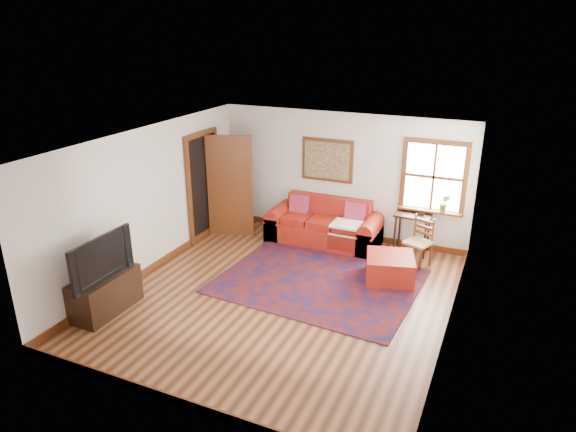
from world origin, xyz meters
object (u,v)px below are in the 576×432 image
at_px(red_ottoman, 390,268).
at_px(ladder_back_chair, 420,240).
at_px(media_cabinet, 105,293).
at_px(side_table, 413,220).
at_px(red_leather_sofa, 324,228).

xyz_separation_m(red_ottoman, ladder_back_chair, (0.32, 0.79, 0.26)).
distance_m(red_ottoman, media_cabinet, 4.54).
bearing_deg(side_table, red_ottoman, -94.21).
bearing_deg(red_ottoman, media_cabinet, -158.74).
height_order(side_table, media_cabinet, side_table).
relative_size(side_table, ladder_back_chair, 0.87).
relative_size(red_ottoman, media_cabinet, 0.71).
height_order(red_ottoman, side_table, side_table).
relative_size(red_leather_sofa, side_table, 2.82).
bearing_deg(ladder_back_chair, red_leather_sofa, 171.17).
bearing_deg(side_table, ladder_back_chair, -64.88).
bearing_deg(side_table, red_leather_sofa, -173.32).
bearing_deg(ladder_back_chair, red_ottoman, -112.20).
height_order(red_ottoman, media_cabinet, media_cabinet).
distance_m(red_ottoman, ladder_back_chair, 0.89).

